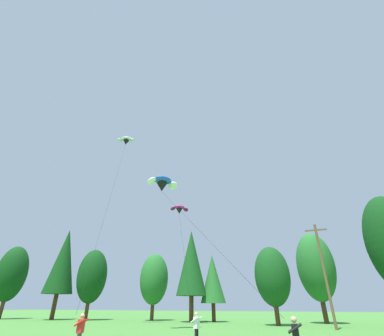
{
  "coord_description": "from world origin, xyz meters",
  "views": [
    {
      "loc": [
        5.62,
        7.81,
        2.07
      ],
      "look_at": [
        -0.44,
        24.45,
        11.14
      ],
      "focal_mm": 25.08,
      "sensor_mm": 36.0,
      "label": 1
    }
  ],
  "objects_px": {
    "kite_flyer_near": "(80,329)",
    "kite_flyer_mid": "(196,325)",
    "parafoil_kite_mid_magenta": "(179,209)",
    "parafoil_kite_high_white": "(126,141)",
    "parafoil_kite_far_blue_white": "(162,183)",
    "utility_pole": "(324,270)"
  },
  "relations": [
    {
      "from": "kite_flyer_mid",
      "to": "parafoil_kite_far_blue_white",
      "type": "height_order",
      "value": "parafoil_kite_far_blue_white"
    },
    {
      "from": "parafoil_kite_mid_magenta",
      "to": "utility_pole",
      "type": "bearing_deg",
      "value": -3.48
    },
    {
      "from": "parafoil_kite_high_white",
      "to": "parafoil_kite_far_blue_white",
      "type": "relative_size",
      "value": 1.63
    },
    {
      "from": "kite_flyer_near",
      "to": "parafoil_kite_far_blue_white",
      "type": "xyz_separation_m",
      "value": [
        -2.18,
        12.31,
        13.3
      ]
    },
    {
      "from": "utility_pole",
      "to": "kite_flyer_near",
      "type": "bearing_deg",
      "value": -124.5
    },
    {
      "from": "parafoil_kite_mid_magenta",
      "to": "parafoil_kite_high_white",
      "type": "bearing_deg",
      "value": -154.41
    },
    {
      "from": "kite_flyer_near",
      "to": "utility_pole",
      "type": "bearing_deg",
      "value": 55.5
    },
    {
      "from": "parafoil_kite_far_blue_white",
      "to": "kite_flyer_near",
      "type": "bearing_deg",
      "value": -79.97
    },
    {
      "from": "kite_flyer_near",
      "to": "parafoil_kite_far_blue_white",
      "type": "bearing_deg",
      "value": 100.03
    },
    {
      "from": "utility_pole",
      "to": "parafoil_kite_mid_magenta",
      "type": "bearing_deg",
      "value": 176.52
    },
    {
      "from": "kite_flyer_near",
      "to": "kite_flyer_mid",
      "type": "relative_size",
      "value": 1.0
    },
    {
      "from": "parafoil_kite_mid_magenta",
      "to": "kite_flyer_near",
      "type": "bearing_deg",
      "value": -80.63
    },
    {
      "from": "utility_pole",
      "to": "parafoil_kite_high_white",
      "type": "height_order",
      "value": "parafoil_kite_high_white"
    },
    {
      "from": "kite_flyer_near",
      "to": "parafoil_kite_high_white",
      "type": "bearing_deg",
      "value": 123.49
    },
    {
      "from": "kite_flyer_mid",
      "to": "parafoil_kite_far_blue_white",
      "type": "bearing_deg",
      "value": 130.77
    },
    {
      "from": "kite_flyer_mid",
      "to": "parafoil_kite_mid_magenta",
      "type": "distance_m",
      "value": 21.59
    },
    {
      "from": "kite_flyer_near",
      "to": "parafoil_kite_high_white",
      "type": "height_order",
      "value": "parafoil_kite_high_white"
    },
    {
      "from": "parafoil_kite_far_blue_white",
      "to": "kite_flyer_mid",
      "type": "bearing_deg",
      "value": -49.23
    },
    {
      "from": "utility_pole",
      "to": "parafoil_kite_mid_magenta",
      "type": "distance_m",
      "value": 18.61
    },
    {
      "from": "kite_flyer_mid",
      "to": "parafoil_kite_mid_magenta",
      "type": "height_order",
      "value": "parafoil_kite_mid_magenta"
    },
    {
      "from": "utility_pole",
      "to": "parafoil_kite_far_blue_white",
      "type": "height_order",
      "value": "parafoil_kite_far_blue_white"
    },
    {
      "from": "utility_pole",
      "to": "kite_flyer_near",
      "type": "distance_m",
      "value": 23.58
    }
  ]
}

